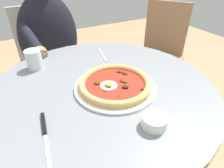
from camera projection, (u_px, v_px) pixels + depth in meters
dining_table at (103, 114)px, 0.83m from camera, size 0.88×0.88×0.75m
pizza_on_plate at (115, 84)px, 0.72m from camera, size 0.31×0.31×0.04m
water_glass at (34, 61)px, 0.84m from camera, size 0.07×0.07×0.09m
steak_knife at (45, 130)px, 0.54m from camera, size 0.21×0.04×0.01m
ramekin_capers at (154, 121)px, 0.55m from camera, size 0.08×0.08×0.04m
fork_utensil at (102, 55)px, 0.97m from camera, size 0.16×0.04×0.00m
diner_person at (54, 64)px, 1.35m from camera, size 0.51×0.40×1.18m
cafe_chair_diner at (48, 55)px, 1.45m from camera, size 0.45×0.45×0.89m
cafe_chair_spare_near at (160, 49)px, 1.57m from camera, size 0.53×0.53×0.89m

